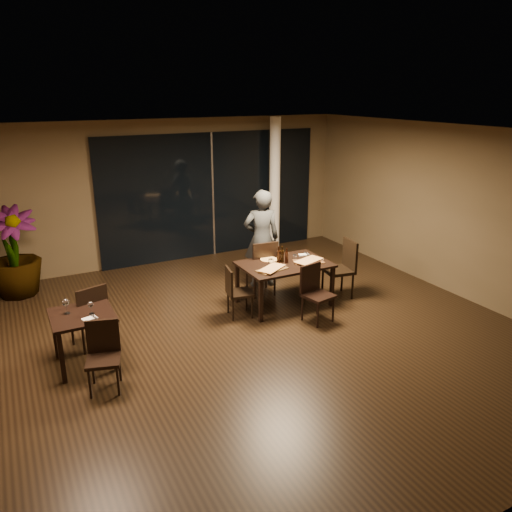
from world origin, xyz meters
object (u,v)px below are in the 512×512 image
object	(u,v)px
chair_main_far	(263,265)
chair_side_far	(90,313)
main_table	(285,267)
diner	(262,239)
potted_plant	(13,253)
bottle_c	(282,254)
side_table	(83,323)
chair_main_left	(235,290)
chair_side_near	(103,352)
chair_main_right	(343,265)
bottle_a	(279,255)
bottle_b	(287,256)
chair_main_near	(315,290)

from	to	relation	value
chair_main_far	chair_side_far	bearing A→B (deg)	15.41
main_table	chair_side_far	bearing A→B (deg)	-178.88
diner	potted_plant	bearing A→B (deg)	-4.91
chair_main_far	bottle_c	xyz separation A→B (m)	(0.14, -0.44, 0.32)
chair_side_far	potted_plant	bearing A→B (deg)	-88.57
side_table	chair_main_left	world-z (taller)	chair_main_left
potted_plant	bottle_c	xyz separation A→B (m)	(4.07, -2.50, 0.09)
chair_side_near	diner	xyz separation A→B (m)	(3.34, 2.12, 0.44)
chair_main_left	chair_side_near	world-z (taller)	chair_side_near
bottle_c	chair_main_right	bearing A→B (deg)	-11.87
chair_main_left	bottle_a	world-z (taller)	bottle_a
chair_main_far	potted_plant	size ratio (longest dim) A/B	0.64
chair_main_far	bottle_b	world-z (taller)	chair_main_far
chair_main_far	bottle_b	distance (m)	0.62
diner	potted_plant	size ratio (longest dim) A/B	1.14
chair_side_far	potted_plant	world-z (taller)	potted_plant
bottle_a	chair_side_far	bearing A→B (deg)	-177.75
diner	bottle_b	xyz separation A→B (m)	(-0.02, -0.95, -0.04)
side_table	chair_main_near	distance (m)	3.53
chair_main_left	diner	bearing A→B (deg)	-35.19
side_table	chair_side_near	size ratio (longest dim) A/B	0.92
chair_main_far	bottle_a	distance (m)	0.56
bottle_a	diner	bearing A→B (deg)	80.65
side_table	chair_side_near	distance (m)	0.69
chair_side_far	bottle_b	world-z (taller)	bottle_b
chair_main_far	chair_side_far	size ratio (longest dim) A/B	1.06
main_table	chair_side_near	distance (m)	3.48
main_table	side_table	size ratio (longest dim) A/B	1.88
chair_main_left	bottle_c	size ratio (longest dim) A/B	2.98
bottle_c	chair_main_far	bearing A→B (deg)	107.54
chair_main_far	chair_main_right	size ratio (longest dim) A/B	0.99
chair_main_far	chair_side_near	size ratio (longest dim) A/B	1.18
main_table	bottle_a	distance (m)	0.25
chair_main_far	chair_main_near	xyz separation A→B (m)	(0.27, -1.27, -0.06)
chair_main_far	chair_main_near	world-z (taller)	chair_main_far
chair_main_left	bottle_b	xyz separation A→B (m)	(1.00, 0.07, 0.41)
chair_main_right	diner	world-z (taller)	diner
chair_side_far	bottle_a	world-z (taller)	bottle_a
side_table	potted_plant	world-z (taller)	potted_plant
side_table	chair_main_near	world-z (taller)	chair_main_near
potted_plant	bottle_b	size ratio (longest dim) A/B	6.28
main_table	chair_main_left	xyz separation A→B (m)	(-0.96, -0.06, -0.20)
chair_side_far	diner	bearing A→B (deg)	-179.09
chair_side_far	bottle_a	bearing A→B (deg)	165.94
potted_plant	main_table	bearing A→B (deg)	-32.23
chair_side_far	bottle_b	xyz separation A→B (m)	(3.28, 0.07, 0.34)
chair_side_far	diner	xyz separation A→B (m)	(3.30, 1.02, 0.38)
chair_main_far	diner	bearing A→B (deg)	-110.84
chair_main_near	potted_plant	distance (m)	5.37
bottle_b	bottle_a	bearing A→B (deg)	156.90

